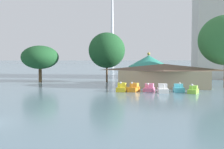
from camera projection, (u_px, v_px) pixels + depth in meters
name	position (u px, v px, depth m)	size (l,w,h in m)	color
pedal_boat_yellow	(122.00, 88.00, 47.91)	(1.65, 2.62, 1.79)	yellow
pedal_boat_orange	(134.00, 88.00, 47.69)	(2.09, 2.63, 1.74)	orange
pedal_boat_pink	(149.00, 88.00, 48.38)	(2.03, 2.73, 1.53)	pink
pedal_boat_white	(163.00, 89.00, 46.21)	(1.99, 3.15, 1.52)	white
pedal_boat_cyan	(179.00, 89.00, 47.17)	(1.90, 2.50, 1.74)	#4CB7CC
pedal_boat_lime	(193.00, 90.00, 45.48)	(2.10, 2.98, 1.67)	#8CCC3F
boathouse	(164.00, 75.00, 54.14)	(18.47, 6.82, 4.67)	tan
green_roof_pavilion	(149.00, 68.00, 63.31)	(9.43, 9.43, 7.15)	brown
shoreline_tree_tall_left	(40.00, 57.00, 66.29)	(8.92, 8.92, 8.84)	brown
shoreline_tree_mid	(107.00, 50.00, 67.35)	(8.87, 8.87, 12.06)	brown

